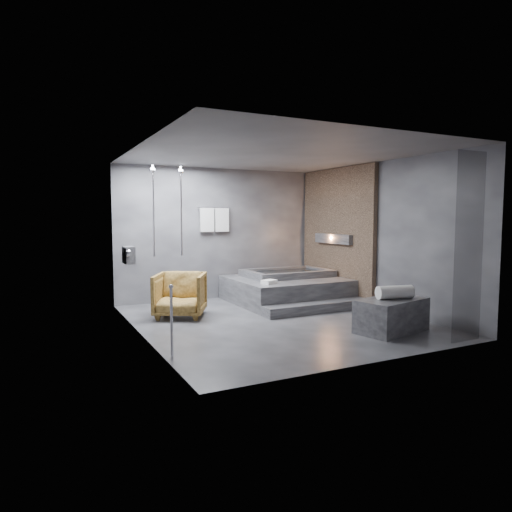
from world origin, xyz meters
TOP-DOWN VIEW (x-y plane):
  - room at (0.40, 0.24)m, footprint 5.00×5.04m
  - tub_deck at (1.05, 1.45)m, footprint 2.20×2.00m
  - tub_step at (1.05, 0.27)m, footprint 2.20×0.36m
  - concrete_bench at (1.24, -1.44)m, footprint 1.24×0.86m
  - driftwood_chair at (-1.36, 1.03)m, footprint 1.15×1.16m
  - rolled_towel at (1.28, -1.46)m, footprint 0.60×0.32m
  - deck_towel at (0.35, 0.87)m, footprint 0.32×0.28m

SIDE VIEW (x-z plane):
  - tub_step at x=1.05m, z-range 0.00..0.18m
  - tub_deck at x=1.05m, z-range 0.00..0.50m
  - concrete_bench at x=1.24m, z-range 0.00..0.51m
  - driftwood_chair at x=-1.36m, z-range 0.00..0.79m
  - deck_towel at x=0.35m, z-range 0.50..0.57m
  - rolled_towel at x=1.28m, z-range 0.51..0.72m
  - room at x=0.40m, z-range 0.32..3.14m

